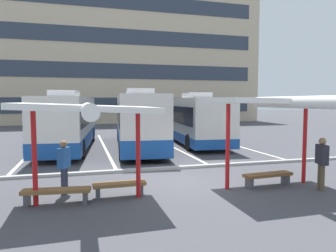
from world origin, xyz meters
The scene contains 17 objects.
ground_plane centered at (0.00, 0.00, 0.00)m, with size 160.00×160.00×0.00m, color #47474C.
terminal_building centered at (0.03, 37.73, 8.87)m, with size 43.45×14.54×20.48m.
coach_bus_0 centered at (-4.25, 9.43, 1.63)m, with size 3.54×10.63×3.52m.
coach_bus_1 centered at (-0.10, 8.68, 1.67)m, with size 3.52×11.04×3.64m.
coach_bus_2 centered at (4.10, 10.63, 1.64)m, with size 3.49×11.48×3.50m.
lane_stripe_0 centered at (-6.33, 9.76, 0.00)m, with size 0.16×14.00×0.01m, color white.
lane_stripe_1 centered at (-2.11, 9.76, 0.00)m, with size 0.16×14.00×0.01m, color white.
lane_stripe_2 centered at (2.11, 9.76, 0.00)m, with size 0.16×14.00×0.01m, color white.
lane_stripe_3 centered at (6.33, 9.76, 0.00)m, with size 0.16×14.00×0.01m, color white.
waiting_shelter_1 centered at (-3.32, -1.52, 2.66)m, with size 3.91×4.40×2.88m.
bench_2 centered at (-4.22, -1.32, 0.34)m, with size 1.92×0.64×0.45m.
bench_3 centered at (-2.42, -1.10, 0.33)m, with size 1.61×0.45×0.45m.
waiting_shelter_2 centered at (2.66, -1.45, 2.85)m, with size 4.01×4.68×3.07m.
bench_4 centered at (2.66, -1.24, 0.34)m, with size 1.83×0.56×0.45m.
platform_kerb centered at (0.00, 2.20, 0.06)m, with size 44.00×0.24×0.12m, color #ADADA8.
waiting_passenger_0 centered at (4.06, -2.13, 1.02)m, with size 0.35×0.54×1.74m.
waiting_passenger_1 centered at (-4.05, -0.33, 0.99)m, with size 0.40×0.54×1.70m.
Camera 1 is at (-3.49, -10.47, 2.92)m, focal length 33.28 mm.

